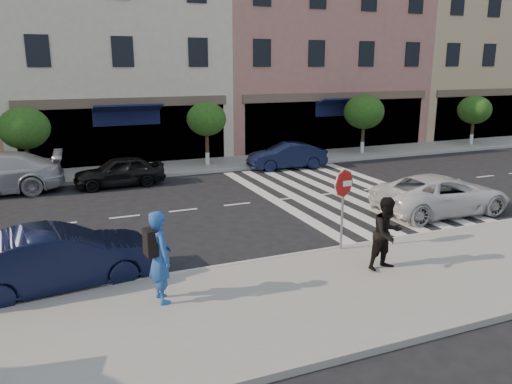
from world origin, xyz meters
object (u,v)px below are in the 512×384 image
Objects in this scene: stop_sign at (344,190)px; photographer at (160,257)px; walker at (387,234)px; car_far_right at (287,156)px; car_near_right at (442,194)px; car_near_mid at (59,259)px; car_far_mid at (119,171)px.

stop_sign reaches higher than photographer.
walker is 0.47× the size of car_far_right.
photographer is at bearing 168.49° from walker.
car_near_right is (10.21, 3.09, -0.46)m from photographer.
stop_sign is at bearing 112.66° from car_near_right.
walker reaches higher than car_far_right.
walker is 6.03m from car_near_right.
car_near_mid is 1.18× the size of car_far_mid.
walker is (5.31, -0.41, -0.09)m from photographer.
stop_sign is at bearing -84.08° from photographer.
car_near_mid is 1.14× the size of car_far_right.
car_near_right is at bearing 13.69° from car_far_right.
stop_sign reaches higher than car_near_mid.
walker is 12.58m from car_far_mid.
photographer is 5.33m from walker.
car_near_right is at bearing 47.20° from car_far_mid.
car_far_right is at bearing 67.46° from walker.
car_far_right is (3.67, 10.77, -1.14)m from stop_sign.
car_far_mid is at bearing 104.44° from walker.
stop_sign is at bearing -102.70° from car_near_mid.
car_far_mid is at bearing 114.15° from stop_sign.
stop_sign is at bearing -14.79° from car_far_right.
stop_sign is 1.71m from walker.
car_near_mid is at bearing -17.38° from car_far_mid.
walker reaches higher than car_near_mid.
walker is at bearing -114.14° from car_near_mid.
car_near_right is at bearing 28.44° from walker.
stop_sign reaches higher than car_near_right.
photographer is 0.53× the size of car_far_mid.
car_far_right is at bearing 11.48° from car_near_right.
walker is at bearing 19.50° from car_far_mid.
stop_sign is 1.12× the size of photographer.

